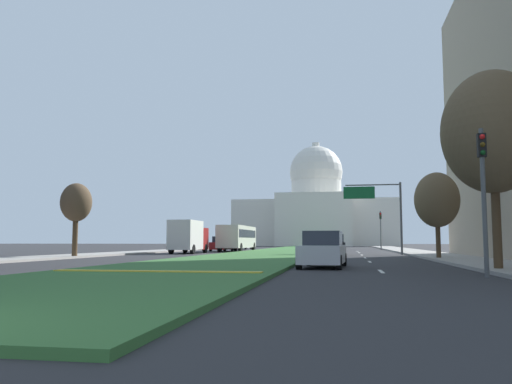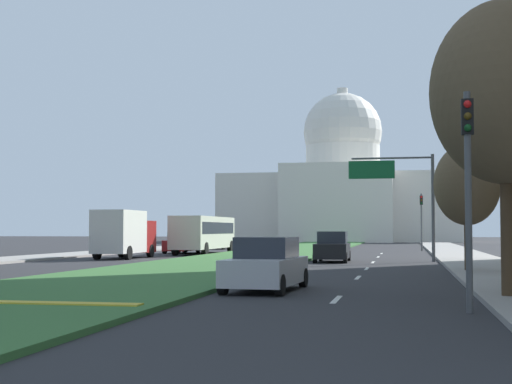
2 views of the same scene
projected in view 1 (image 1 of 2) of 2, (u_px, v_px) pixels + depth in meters
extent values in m
plane|color=#2B2B2D|center=(292.00, 251.00, 64.98)|extent=(264.72, 264.72, 0.00)
cube|color=#386B33|center=(286.00, 251.00, 59.08)|extent=(8.60, 108.29, 0.14)
cube|color=gold|center=(156.00, 271.00, 18.32)|extent=(7.74, 0.50, 0.04)
cube|color=silver|center=(381.00, 271.00, 20.84)|extent=(0.16, 2.40, 0.01)
cube|color=silver|center=(370.00, 262.00, 30.37)|extent=(0.16, 2.40, 0.01)
cube|color=silver|center=(365.00, 258.00, 37.32)|extent=(0.16, 2.40, 0.01)
cube|color=silver|center=(362.00, 255.00, 44.53)|extent=(0.16, 2.40, 0.01)
cube|color=silver|center=(359.00, 253.00, 53.16)|extent=(0.16, 2.40, 0.01)
cube|color=silver|center=(357.00, 251.00, 60.77)|extent=(0.16, 2.40, 0.01)
cube|color=#9E9991|center=(152.00, 251.00, 55.57)|extent=(4.00, 108.29, 0.15)
cube|color=#9E9991|center=(419.00, 253.00, 50.80)|extent=(4.00, 108.29, 0.15)
cube|color=silver|center=(317.00, 224.00, 124.49)|extent=(37.80, 22.52, 10.69)
cube|color=silver|center=(313.00, 219.00, 111.54)|extent=(16.63, 4.00, 11.76)
cylinder|color=silver|center=(316.00, 192.00, 125.24)|extent=(12.18, 12.18, 5.11)
sphere|color=silver|center=(316.00, 172.00, 125.70)|extent=(12.96, 12.96, 12.96)
cylinder|color=silver|center=(316.00, 149.00, 126.26)|extent=(1.80, 1.80, 3.00)
cylinder|color=#515456|center=(484.00, 202.00, 17.76)|extent=(0.16, 0.16, 5.20)
cube|color=black|center=(482.00, 145.00, 17.95)|extent=(0.28, 0.24, 0.84)
sphere|color=red|center=(482.00, 137.00, 17.84)|extent=(0.18, 0.18, 0.18)
sphere|color=#4C380F|center=(483.00, 145.00, 17.81)|extent=(0.18, 0.18, 0.18)
sphere|color=#0F4219|center=(483.00, 153.00, 17.78)|extent=(0.18, 0.18, 0.18)
cylinder|color=#515456|center=(381.00, 231.00, 68.62)|extent=(0.16, 0.16, 5.20)
cube|color=black|center=(380.00, 216.00, 68.81)|extent=(0.28, 0.24, 0.84)
sphere|color=red|center=(380.00, 214.00, 68.70)|extent=(0.18, 0.18, 0.18)
sphere|color=#4C380F|center=(380.00, 216.00, 68.67)|extent=(0.18, 0.18, 0.18)
sphere|color=#0F4219|center=(381.00, 218.00, 68.65)|extent=(0.18, 0.18, 0.18)
cylinder|color=#515456|center=(401.00, 218.00, 45.57)|extent=(0.20, 0.20, 6.50)
cylinder|color=#515456|center=(373.00, 185.00, 46.27)|extent=(4.87, 0.12, 0.12)
cube|color=#146033|center=(359.00, 193.00, 46.36)|extent=(2.80, 0.08, 1.10)
cylinder|color=#4C3823|center=(496.00, 217.00, 20.66)|extent=(0.35, 0.35, 4.46)
ellipsoid|color=brown|center=(492.00, 132.00, 20.99)|extent=(4.08, 4.08, 5.10)
cylinder|color=#4C3823|center=(75.00, 235.00, 37.03)|extent=(0.38, 0.38, 3.34)
ellipsoid|color=brown|center=(76.00, 202.00, 37.26)|extent=(2.25, 2.25, 2.81)
cylinder|color=#4C3823|center=(438.00, 237.00, 33.52)|extent=(0.31, 0.31, 3.04)
ellipsoid|color=brown|center=(437.00, 200.00, 33.75)|extent=(2.92, 2.92, 3.65)
cube|color=#BCBCC1|center=(323.00, 254.00, 23.80)|extent=(2.16, 4.56, 0.82)
cube|color=#282D38|center=(323.00, 238.00, 24.04)|extent=(1.80, 2.23, 0.67)
cylinder|color=black|center=(339.00, 263.00, 21.85)|extent=(0.26, 0.65, 0.64)
cylinder|color=black|center=(299.00, 262.00, 22.25)|extent=(0.26, 0.65, 0.64)
cylinder|color=black|center=(344.00, 260.00, 25.30)|extent=(0.26, 0.65, 0.64)
cylinder|color=black|center=(309.00, 259.00, 25.69)|extent=(0.26, 0.65, 0.64)
cube|color=black|center=(334.00, 247.00, 45.05)|extent=(1.99, 4.53, 0.88)
cube|color=#282D38|center=(334.00, 238.00, 45.31)|extent=(1.72, 2.19, 0.72)
cylinder|color=black|center=(344.00, 252.00, 43.12)|extent=(0.23, 0.64, 0.64)
cylinder|color=black|center=(324.00, 252.00, 43.38)|extent=(0.23, 0.64, 0.64)
cylinder|color=black|center=(344.00, 251.00, 46.66)|extent=(0.23, 0.64, 0.64)
cylinder|color=black|center=(324.00, 251.00, 46.92)|extent=(0.23, 0.64, 0.64)
cube|color=maroon|center=(222.00, 246.00, 61.05)|extent=(2.09, 4.24, 0.84)
cube|color=#282D38|center=(221.00, 239.00, 60.97)|extent=(1.75, 2.07, 0.69)
cylinder|color=black|center=(219.00, 248.00, 62.79)|extent=(0.25, 0.65, 0.64)
cylinder|color=black|center=(232.00, 248.00, 62.40)|extent=(0.25, 0.65, 0.64)
cylinder|color=black|center=(211.00, 249.00, 59.64)|extent=(0.25, 0.65, 0.64)
cylinder|color=black|center=(225.00, 249.00, 59.26)|extent=(0.25, 0.65, 0.64)
cube|color=silver|center=(243.00, 245.00, 74.24)|extent=(2.00, 4.27, 0.83)
cube|color=#282D38|center=(243.00, 240.00, 74.15)|extent=(1.67, 2.09, 0.68)
cylinder|color=black|center=(240.00, 247.00, 75.98)|extent=(0.25, 0.65, 0.64)
cylinder|color=black|center=(251.00, 247.00, 75.62)|extent=(0.25, 0.65, 0.64)
cylinder|color=black|center=(235.00, 247.00, 72.80)|extent=(0.25, 0.65, 0.64)
cylinder|color=black|center=(246.00, 247.00, 72.44)|extent=(0.25, 0.65, 0.64)
cube|color=maroon|center=(195.00, 239.00, 52.31)|extent=(2.30, 2.00, 2.20)
cube|color=silver|center=(186.00, 235.00, 49.20)|extent=(2.30, 4.40, 2.80)
cylinder|color=black|center=(185.00, 248.00, 52.39)|extent=(0.30, 0.90, 0.90)
cylinder|color=black|center=(205.00, 249.00, 52.04)|extent=(0.30, 0.90, 0.90)
cylinder|color=black|center=(171.00, 249.00, 48.18)|extent=(0.30, 0.90, 0.90)
cylinder|color=black|center=(193.00, 249.00, 47.82)|extent=(0.30, 0.90, 0.90)
cube|color=beige|center=(237.00, 237.00, 59.68)|extent=(2.50, 11.00, 2.50)
cube|color=#232833|center=(237.00, 234.00, 59.72)|extent=(2.52, 10.12, 0.90)
cylinder|color=black|center=(235.00, 247.00, 63.98)|extent=(0.32, 1.00, 1.00)
cylinder|color=black|center=(253.00, 247.00, 63.59)|extent=(0.32, 1.00, 1.00)
cylinder|color=black|center=(220.00, 248.00, 55.94)|extent=(0.32, 1.00, 1.00)
cylinder|color=black|center=(240.00, 248.00, 55.55)|extent=(0.32, 1.00, 1.00)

